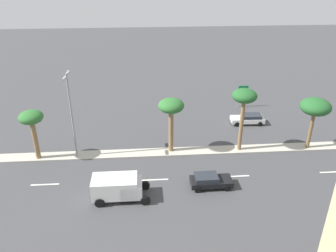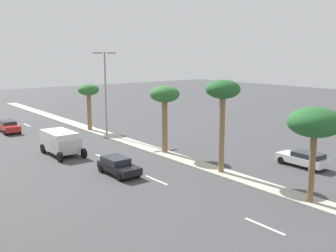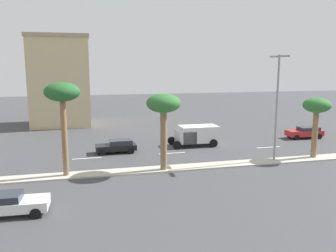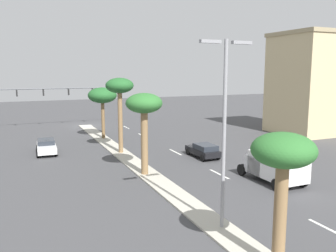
{
  "view_description": "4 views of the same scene",
  "coord_description": "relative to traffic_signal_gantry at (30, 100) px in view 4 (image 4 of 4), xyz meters",
  "views": [
    {
      "loc": [
        -33.99,
        30.68,
        20.36
      ],
      "look_at": [
        0.62,
        28.1,
        3.13
      ],
      "focal_mm": 36.29,
      "sensor_mm": 36.0,
      "label": 1
    },
    {
      "loc": [
        -22.37,
        -2.1,
        9.59
      ],
      "look_at": [
        2.85,
        30.58,
        2.0
      ],
      "focal_mm": 42.08,
      "sensor_mm": 36.0,
      "label": 2
    },
    {
      "loc": [
        28.29,
        21.3,
        8.86
      ],
      "look_at": [
        -2.28,
        28.79,
        3.4
      ],
      "focal_mm": 37.31,
      "sensor_mm": 36.0,
      "label": 3
    },
    {
      "loc": [
        9.45,
        53.57,
        8.29
      ],
      "look_at": [
        -1.55,
        28.25,
        3.94
      ],
      "focal_mm": 37.69,
      "sensor_mm": 36.0,
      "label": 4
    }
  ],
  "objects": [
    {
      "name": "commercial_building",
      "position": [
        -34.2,
        17.76,
        2.42
      ],
      "size": [
        9.04,
        8.66,
        13.23
      ],
      "color": "#C6B284",
      "rests_on": "ground"
    },
    {
      "name": "sedan_white_front",
      "position": [
        -0.76,
        16.27,
        -3.48
      ],
      "size": [
        2.06,
        4.52,
        1.34
      ],
      "color": "silver",
      "rests_on": "ground"
    },
    {
      "name": "lane_stripe_leading",
      "position": [
        -12.95,
        10.65,
        -4.2
      ],
      "size": [
        0.2,
        2.8,
        0.01
      ],
      "primitive_type": "cube",
      "color": "silver",
      "rests_on": "ground"
    },
    {
      "name": "palm_tree_left",
      "position": [
        -7.33,
        27.38,
        1.25
      ],
      "size": [
        2.87,
        2.87,
        6.46
      ],
      "color": "olive",
      "rests_on": "median_curb"
    },
    {
      "name": "palm_tree_rear",
      "position": [
        -7.86,
        42.42,
        0.61
      ],
      "size": [
        2.59,
        2.59,
        5.75
      ],
      "color": "olive",
      "rests_on": "median_curb"
    },
    {
      "name": "street_lamp_left",
      "position": [
        -7.8,
        38.15,
        1.6
      ],
      "size": [
        2.9,
        0.24,
        9.7
      ],
      "color": "gray",
      "rests_on": "median_curb"
    },
    {
      "name": "traffic_signal_gantry",
      "position": [
        0.0,
        0.0,
        0.0
      ],
      "size": [
        17.72,
        0.53,
        6.3
      ],
      "color": "#515459",
      "rests_on": "ground"
    },
    {
      "name": "lane_stripe_near",
      "position": [
        -12.95,
        3.61,
        -4.2
      ],
      "size": [
        0.2,
        2.8,
        0.01
      ],
      "primitive_type": "cube",
      "color": "silver",
      "rests_on": "ground"
    },
    {
      "name": "median_curb",
      "position": [
        -7.61,
        38.12,
        -4.15
      ],
      "size": [
        1.8,
        77.03,
        0.12
      ],
      "primitive_type": "cube",
      "color": "#B7B2A3",
      "rests_on": "ground"
    },
    {
      "name": "lane_stripe_right",
      "position": [
        -12.95,
        21.06,
        -4.2
      ],
      "size": [
        0.2,
        2.8,
        0.01
      ],
      "primitive_type": "cube",
      "color": "silver",
      "rests_on": "ground"
    },
    {
      "name": "palm_tree_right",
      "position": [
        -7.66,
        19.36,
        2.27
      ],
      "size": [
        2.76,
        2.76,
        7.49
      ],
      "color": "olive",
      "rests_on": "median_curb"
    },
    {
      "name": "lane_stripe_mid",
      "position": [
        -12.95,
        40.52,
        -4.2
      ],
      "size": [
        0.2,
        2.8,
        0.01
      ],
      "primitive_type": "cube",
      "color": "silver",
      "rests_on": "ground"
    },
    {
      "name": "sedan_black_left",
      "position": [
        -14.5,
        24.15,
        -3.48
      ],
      "size": [
        1.95,
        4.11,
        1.35
      ],
      "color": "black",
      "rests_on": "ground"
    },
    {
      "name": "ground_plane",
      "position": [
        -7.61,
        29.56,
        -4.21
      ],
      "size": [
        160.0,
        160.0,
        0.0
      ],
      "primitive_type": "plane",
      "color": "#424244"
    },
    {
      "name": "box_truck",
      "position": [
        -15.61,
        32.88,
        -2.95
      ],
      "size": [
        2.61,
        5.34,
        2.25
      ],
      "color": "silver",
      "rests_on": "ground"
    },
    {
      "name": "palm_tree_leading",
      "position": [
        -7.82,
        11.11,
        1.05
      ],
      "size": [
        3.45,
        3.45,
        6.19
      ],
      "color": "brown",
      "rests_on": "median_curb"
    },
    {
      "name": "lane_stripe_rear",
      "position": [
        -12.95,
        29.54,
        -4.2
      ],
      "size": [
        0.2,
        2.8,
        0.01
      ],
      "primitive_type": "cube",
      "color": "silver",
      "rests_on": "ground"
    }
  ]
}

